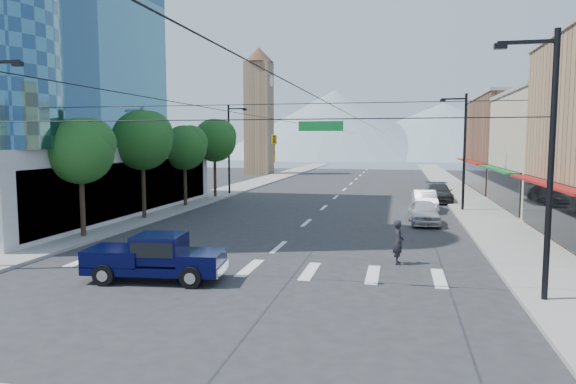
# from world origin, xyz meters

# --- Properties ---
(ground) EXTENTS (160.00, 160.00, 0.00)m
(ground) POSITION_xyz_m (0.00, 0.00, 0.00)
(ground) COLOR #28282B
(ground) RESTS_ON ground
(sidewalk_left) EXTENTS (4.00, 120.00, 0.15)m
(sidewalk_left) POSITION_xyz_m (-12.00, 40.00, 0.07)
(sidewalk_left) COLOR gray
(sidewalk_left) RESTS_ON ground
(sidewalk_right) EXTENTS (4.00, 120.00, 0.15)m
(sidewalk_right) POSITION_xyz_m (12.00, 40.00, 0.07)
(sidewalk_right) COLOR gray
(sidewalk_right) RESTS_ON ground
(shop_far) EXTENTS (12.00, 18.00, 10.00)m
(shop_far) POSITION_xyz_m (20.00, 40.00, 5.00)
(shop_far) COLOR brown
(shop_far) RESTS_ON ground
(clock_tower) EXTENTS (4.80, 4.80, 20.40)m
(clock_tower) POSITION_xyz_m (-16.50, 62.00, 10.64)
(clock_tower) COLOR #8C6B4C
(clock_tower) RESTS_ON ground
(mountain_left) EXTENTS (80.00, 80.00, 22.00)m
(mountain_left) POSITION_xyz_m (-15.00, 150.00, 11.00)
(mountain_left) COLOR gray
(mountain_left) RESTS_ON ground
(mountain_right) EXTENTS (90.00, 90.00, 18.00)m
(mountain_right) POSITION_xyz_m (20.00, 160.00, 9.00)
(mountain_right) COLOR gray
(mountain_right) RESTS_ON ground
(tree_near) EXTENTS (3.65, 3.64, 6.71)m
(tree_near) POSITION_xyz_m (-11.07, 6.10, 4.99)
(tree_near) COLOR black
(tree_near) RESTS_ON ground
(tree_midnear) EXTENTS (4.09, 4.09, 7.52)m
(tree_midnear) POSITION_xyz_m (-11.07, 13.10, 5.59)
(tree_midnear) COLOR black
(tree_midnear) RESTS_ON ground
(tree_midfar) EXTENTS (3.65, 3.64, 6.71)m
(tree_midfar) POSITION_xyz_m (-11.07, 20.10, 4.99)
(tree_midfar) COLOR black
(tree_midfar) RESTS_ON ground
(tree_far) EXTENTS (4.09, 4.09, 7.52)m
(tree_far) POSITION_xyz_m (-11.07, 27.10, 5.59)
(tree_far) COLOR black
(tree_far) RESTS_ON ground
(signal_rig) EXTENTS (21.80, 0.20, 9.00)m
(signal_rig) POSITION_xyz_m (0.19, -1.00, 4.64)
(signal_rig) COLOR black
(signal_rig) RESTS_ON ground
(lamp_pole_nw) EXTENTS (2.00, 0.25, 9.00)m
(lamp_pole_nw) POSITION_xyz_m (-10.67, 30.00, 4.94)
(lamp_pole_nw) COLOR black
(lamp_pole_nw) RESTS_ON ground
(lamp_pole_ne) EXTENTS (2.00, 0.25, 9.00)m
(lamp_pole_ne) POSITION_xyz_m (10.67, 22.00, 4.94)
(lamp_pole_ne) COLOR black
(lamp_pole_ne) RESTS_ON ground
(pickup_truck) EXTENTS (5.56, 2.56, 1.82)m
(pickup_truck) POSITION_xyz_m (-3.27, -1.14, 0.95)
(pickup_truck) COLOR #060832
(pickup_truck) RESTS_ON ground
(pedestrian) EXTENTS (0.50, 0.74, 1.96)m
(pedestrian) POSITION_xyz_m (5.99, 3.62, 0.98)
(pedestrian) COLOR black
(pedestrian) RESTS_ON ground
(parked_car_near) EXTENTS (2.13, 4.71, 1.57)m
(parked_car_near) POSITION_xyz_m (7.60, 15.16, 0.78)
(parked_car_near) COLOR silver
(parked_car_near) RESTS_ON ground
(parked_car_mid) EXTENTS (1.89, 4.88, 1.58)m
(parked_car_mid) POSITION_xyz_m (7.96, 21.96, 0.79)
(parked_car_mid) COLOR white
(parked_car_mid) RESTS_ON ground
(parked_car_far) EXTENTS (2.32, 5.70, 1.65)m
(parked_car_far) POSITION_xyz_m (9.40, 28.08, 0.83)
(parked_car_far) COLOR #2C2C2E
(parked_car_far) RESTS_ON ground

